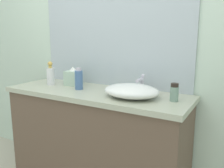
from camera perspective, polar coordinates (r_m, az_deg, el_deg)
bathroom_wall_rear at (r=2.16m, az=0.67°, el=10.42°), size 6.00×0.06×2.60m
vanity_counter at (r=2.10m, az=-3.91°, el=-13.62°), size 1.55×0.54×0.90m
wall_mirror_panel at (r=2.13m, az=-0.13°, el=12.41°), size 1.45×0.01×0.96m
sink_basin at (r=1.75m, az=4.67°, el=-1.65°), size 0.41×0.33×0.10m
faucet at (r=1.90m, az=7.02°, el=0.42°), size 0.03×0.13×0.14m
soap_dispenser at (r=2.25m, az=-14.51°, el=2.09°), size 0.07×0.07×0.22m
lotion_bottle at (r=2.02m, az=-7.96°, el=1.11°), size 0.07×0.07×0.18m
perfume_bottle at (r=1.69m, az=14.72°, el=-1.98°), size 0.06×0.06×0.13m
tissue_box at (r=2.20m, az=-9.29°, el=1.64°), size 0.14×0.14×0.17m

